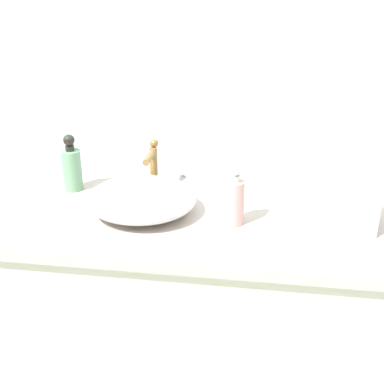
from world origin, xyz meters
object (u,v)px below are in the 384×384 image
(sink_basin, at_px, (141,198))
(perfume_bottle, at_px, (72,167))
(tissue_box, at_px, (354,201))
(soap_dispenser, at_px, (235,199))

(sink_basin, relative_size, perfume_bottle, 1.73)
(perfume_bottle, height_order, tissue_box, perfume_bottle)
(perfume_bottle, bearing_deg, soap_dispenser, -17.12)
(soap_dispenser, height_order, tissue_box, soap_dispenser)
(perfume_bottle, bearing_deg, tissue_box, -8.39)
(soap_dispenser, bearing_deg, sink_basin, 173.64)
(perfume_bottle, bearing_deg, sink_basin, -27.27)
(tissue_box, bearing_deg, perfume_bottle, 171.61)
(soap_dispenser, xyz_separation_m, tissue_box, (0.33, 0.04, -0.00))
(tissue_box, bearing_deg, sink_basin, -179.34)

